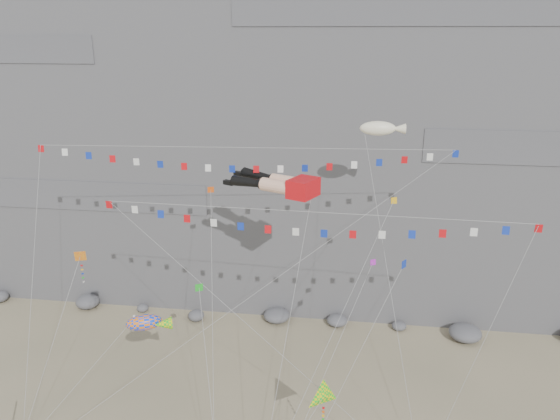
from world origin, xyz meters
name	(u,v)px	position (x,y,z in m)	size (l,w,h in m)	color
cliff	(296,56)	(0.00, 32.00, 25.00)	(80.00, 28.00, 50.00)	slate
talus_boulders	(277,316)	(0.00, 17.00, 0.60)	(60.00, 3.00, 1.20)	slate
legs_kite	(279,184)	(1.55, 7.61, 16.89)	(7.64, 17.79, 22.03)	red
flag_banner_upper	(243,148)	(-1.33, 8.91, 19.24)	(31.46, 14.15, 26.54)	red
flag_banner_lower	(310,212)	(4.26, 3.34, 16.22)	(28.59, 5.64, 18.93)	red
harlequin_kite	(80,257)	(-11.87, 2.30, 12.47)	(3.49, 7.88, 14.58)	red
fish_windsock	(144,323)	(-6.88, 0.75, 8.52)	(10.21, 5.92, 12.70)	orange
delta_kite	(324,397)	(5.70, -1.26, 5.30)	(5.75, 7.33, 9.45)	yellow
blimp_windsock	(378,129)	(8.67, 10.77, 20.58)	(5.56, 13.08, 24.24)	white
small_kite_a	(211,196)	(-3.98, 8.75, 15.41)	(4.26, 15.85, 22.22)	#EF5514
small_kite_b	(371,268)	(8.52, 6.27, 11.14)	(6.52, 12.10, 17.29)	#B521C2
small_kite_c	(199,291)	(-2.94, 1.18, 11.01)	(4.28, 9.91, 14.94)	green
small_kite_d	(391,208)	(9.77, 7.58, 15.40)	(8.94, 14.74, 22.79)	gold
small_kite_e	(402,268)	(10.28, 1.47, 13.36)	(7.45, 7.23, 16.53)	#132FA6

